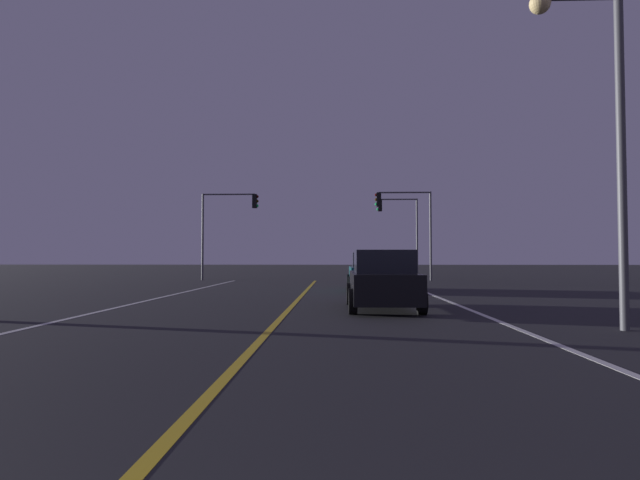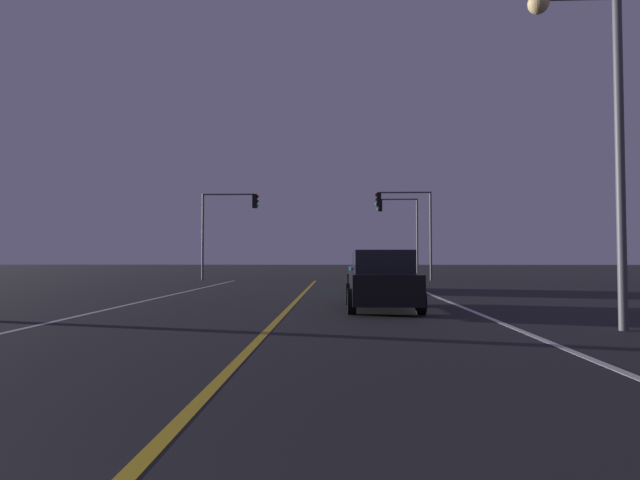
# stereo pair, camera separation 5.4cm
# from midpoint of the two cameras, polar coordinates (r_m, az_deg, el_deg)

# --- Properties ---
(lane_edge_right) EXTENTS (0.16, 38.63, 0.01)m
(lane_edge_right) POSITION_cam_midpoint_polar(r_m,az_deg,el_deg) (13.22, 18.75, -8.36)
(lane_edge_right) COLOR silver
(lane_edge_right) RESTS_ON ground
(lane_edge_left) EXTENTS (0.16, 38.63, 0.01)m
(lane_edge_left) POSITION_cam_midpoint_polar(r_m,az_deg,el_deg) (14.29, -25.66, -7.78)
(lane_edge_left) COLOR silver
(lane_edge_left) RESTS_ON ground
(lane_center_divider) EXTENTS (0.16, 38.63, 0.01)m
(lane_center_divider) POSITION_cam_midpoint_polar(r_m,az_deg,el_deg) (12.75, -4.38, -8.70)
(lane_center_divider) COLOR gold
(lane_center_divider) RESTS_ON ground
(car_ahead_far) EXTENTS (2.02, 4.30, 1.70)m
(car_ahead_far) POSITION_cam_midpoint_polar(r_m,az_deg,el_deg) (22.77, 5.74, -3.66)
(car_ahead_far) COLOR black
(car_ahead_far) RESTS_ON ground
(car_lead_same_lane) EXTENTS (2.02, 4.30, 1.70)m
(car_lead_same_lane) POSITION_cam_midpoint_polar(r_m,az_deg,el_deg) (14.61, 7.13, -4.61)
(car_lead_same_lane) COLOR black
(car_lead_same_lane) RESTS_ON ground
(traffic_light_near_right) EXTENTS (3.64, 0.36, 5.72)m
(traffic_light_near_right) POSITION_cam_midpoint_polar(r_m,az_deg,el_deg) (32.80, 9.57, 2.89)
(traffic_light_near_right) COLOR #4C4C51
(traffic_light_near_right) RESTS_ON ground
(traffic_light_near_left) EXTENTS (3.73, 0.36, 5.64)m
(traffic_light_near_left) POSITION_cam_midpoint_polar(r_m,az_deg,el_deg) (33.27, -10.19, 2.75)
(traffic_light_near_left) COLOR #4C4C51
(traffic_light_near_left) RESTS_ON ground
(traffic_light_far_right) EXTENTS (3.09, 0.36, 5.91)m
(traffic_light_far_right) POSITION_cam_midpoint_polar(r_m,az_deg,el_deg) (38.28, 8.94, 2.35)
(traffic_light_far_right) COLOR #4C4C51
(traffic_light_far_right) RESTS_ON ground
(street_lamp_right_near) EXTENTS (1.92, 0.44, 7.09)m
(street_lamp_right_near) POSITION_cam_midpoint_polar(r_m,az_deg,el_deg) (12.24, 28.98, 12.76)
(street_lamp_right_near) COLOR #4C4C51
(street_lamp_right_near) RESTS_ON ground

